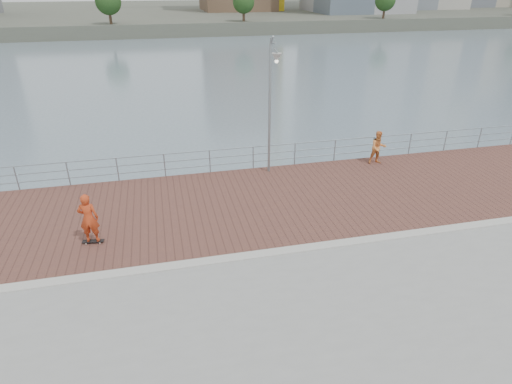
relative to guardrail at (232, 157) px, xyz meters
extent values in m
plane|color=slate|center=(0.00, -7.00, -2.69)|extent=(400.00, 400.00, 0.00)
cube|color=brown|center=(0.00, -3.40, -0.68)|extent=(40.00, 6.80, 0.02)
cube|color=#B7B5AD|center=(0.00, -7.00, -0.66)|extent=(40.00, 0.40, 0.06)
cube|color=#4C5142|center=(0.00, 115.50, -1.44)|extent=(320.00, 95.00, 2.50)
cylinder|color=#8C9EA8|center=(-9.24, 0.00, -0.14)|extent=(0.06, 0.06, 1.10)
cylinder|color=#8C9EA8|center=(-7.18, 0.00, -0.14)|extent=(0.06, 0.06, 1.10)
cylinder|color=#8C9EA8|center=(-5.13, 0.00, -0.14)|extent=(0.06, 0.06, 1.10)
cylinder|color=#8C9EA8|center=(-3.08, 0.00, -0.14)|extent=(0.06, 0.06, 1.10)
cylinder|color=#8C9EA8|center=(-1.03, 0.00, -0.14)|extent=(0.06, 0.06, 1.10)
cylinder|color=#8C9EA8|center=(1.03, 0.00, -0.14)|extent=(0.06, 0.06, 1.10)
cylinder|color=#8C9EA8|center=(3.08, 0.00, -0.14)|extent=(0.06, 0.06, 1.10)
cylinder|color=#8C9EA8|center=(5.13, 0.00, -0.14)|extent=(0.06, 0.06, 1.10)
cylinder|color=#8C9EA8|center=(7.18, 0.00, -0.14)|extent=(0.06, 0.06, 1.10)
cylinder|color=#8C9EA8|center=(9.24, 0.00, -0.14)|extent=(0.06, 0.06, 1.10)
cylinder|color=#8C9EA8|center=(11.29, 0.00, -0.14)|extent=(0.06, 0.06, 1.10)
cylinder|color=#8C9EA8|center=(13.34, 0.00, -0.14)|extent=(0.06, 0.06, 1.10)
cylinder|color=#8C9EA8|center=(15.39, 0.00, -0.14)|extent=(0.06, 0.06, 1.10)
cylinder|color=#8C9EA8|center=(0.00, 0.00, 0.41)|extent=(39.00, 0.05, 0.05)
cylinder|color=#8C9EA8|center=(0.00, 0.00, 0.03)|extent=(39.00, 0.05, 0.05)
cylinder|color=#8C9EA8|center=(0.00, 0.00, -0.33)|extent=(39.00, 0.05, 0.05)
cylinder|color=gray|center=(1.66, -0.50, 2.19)|extent=(0.12, 0.12, 5.76)
cylinder|color=gray|center=(1.66, -0.98, 5.07)|extent=(0.07, 0.96, 0.07)
cone|color=#B2B2AD|center=(1.66, -1.46, 4.88)|extent=(0.42, 0.42, 0.34)
cube|color=black|center=(-5.73, -5.03, -0.60)|extent=(0.73, 0.28, 0.03)
cylinder|color=beige|center=(-5.96, -5.07, -0.64)|extent=(0.06, 0.04, 0.05)
cylinder|color=beige|center=(-5.51, -5.13, -0.64)|extent=(0.06, 0.04, 0.05)
cylinder|color=beige|center=(-5.95, -4.94, -0.64)|extent=(0.06, 0.04, 0.05)
cylinder|color=beige|center=(-5.49, -5.00, -0.64)|extent=(0.06, 0.04, 0.05)
imported|color=#C23C19|center=(-5.73, -5.03, 0.30)|extent=(0.70, 0.51, 1.77)
imported|color=#E88B44|center=(7.03, -0.78, 0.14)|extent=(0.84, 0.69, 1.62)
cylinder|color=#473323|center=(-10.00, 70.00, 1.60)|extent=(0.50, 0.50, 3.58)
sphere|color=#193814|center=(-10.00, 70.00, 3.64)|extent=(4.60, 4.60, 4.60)
cylinder|color=#473323|center=(15.00, 70.00, 1.44)|extent=(0.50, 0.50, 3.25)
sphere|color=#193814|center=(15.00, 70.00, 3.30)|extent=(4.18, 4.18, 4.18)
cylinder|color=#473323|center=(45.00, 70.00, 1.44)|extent=(0.50, 0.50, 3.26)
sphere|color=#193814|center=(45.00, 70.00, 3.31)|extent=(4.20, 4.20, 4.20)
camera|label=1|loc=(-3.09, -18.27, 7.44)|focal=30.00mm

